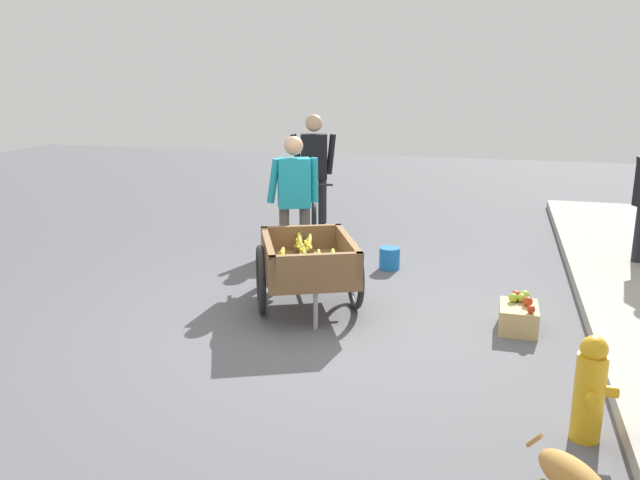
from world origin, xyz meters
TOP-DOWN VIEW (x-y plane):
  - ground_plane at (0.00, 0.00)m, footprint 24.00×24.00m
  - fruit_cart at (-0.40, -0.30)m, footprint 1.82×1.36m
  - vendor_person at (-1.45, -0.76)m, footprint 0.32×0.52m
  - bicycle at (-2.84, -0.93)m, footprint 1.61×0.60m
  - cyclist_person at (-2.99, -0.97)m, footprint 0.28×0.58m
  - fire_hydrant at (1.27, 1.95)m, footprint 0.25×0.25m
  - plastic_bucket at (-1.89, 0.22)m, footprint 0.23×0.23m
  - mixed_fruit_crate at (-0.42, 1.59)m, footprint 0.44×0.32m

SIDE VIEW (x-z plane):
  - ground_plane at x=0.00m, z-range 0.00..0.00m
  - plastic_bucket at x=-1.89m, z-range 0.00..0.25m
  - mixed_fruit_crate at x=-0.42m, z-range -0.03..0.28m
  - fire_hydrant at x=1.27m, z-range 0.00..0.67m
  - bicycle at x=-2.84m, z-range -0.07..0.78m
  - fruit_cart at x=-0.40m, z-range 0.08..0.79m
  - vendor_person at x=-1.45m, z-range 0.14..1.65m
  - cyclist_person at x=-2.99m, z-range 0.16..1.80m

